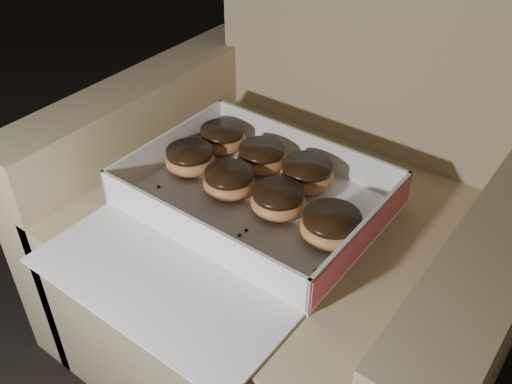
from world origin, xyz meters
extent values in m
cube|color=tan|center=(0.83, 0.55, 0.19)|extent=(0.66, 0.66, 0.39)
cube|color=tan|center=(0.83, 0.85, 0.62)|extent=(0.66, 0.13, 0.48)
cube|color=tan|center=(0.48, 0.55, 0.26)|extent=(0.11, 0.66, 0.51)
cube|color=tan|center=(1.19, 0.55, 0.26)|extent=(0.11, 0.66, 0.51)
cube|color=white|center=(0.80, 0.50, 0.39)|extent=(0.43, 0.32, 0.01)
cube|color=white|center=(0.80, 0.66, 0.42)|extent=(0.42, 0.01, 0.06)
cube|color=white|center=(0.80, 0.35, 0.42)|extent=(0.42, 0.01, 0.06)
cube|color=white|center=(0.59, 0.51, 0.42)|extent=(0.01, 0.32, 0.06)
cube|color=white|center=(1.01, 0.50, 0.42)|extent=(0.01, 0.32, 0.06)
cube|color=#C24E61|center=(1.01, 0.50, 0.42)|extent=(0.00, 0.31, 0.05)
cube|color=white|center=(0.79, 0.26, 0.39)|extent=(0.42, 0.18, 0.01)
ellipsoid|color=#C47F44|center=(0.64, 0.51, 0.42)|extent=(0.09, 0.09, 0.04)
cylinder|color=black|center=(0.64, 0.51, 0.43)|extent=(0.09, 0.09, 0.01)
ellipsoid|color=#C47F44|center=(0.85, 0.50, 0.42)|extent=(0.09, 0.09, 0.04)
cylinder|color=black|center=(0.85, 0.50, 0.44)|extent=(0.09, 0.09, 0.01)
ellipsoid|color=#C47F44|center=(0.64, 0.60, 0.42)|extent=(0.09, 0.09, 0.04)
cylinder|color=black|center=(0.64, 0.60, 0.43)|extent=(0.09, 0.09, 0.01)
ellipsoid|color=#C47F44|center=(0.75, 0.59, 0.42)|extent=(0.09, 0.09, 0.04)
cylinder|color=black|center=(0.75, 0.59, 0.43)|extent=(0.09, 0.09, 0.01)
ellipsoid|color=#C47F44|center=(0.84, 0.59, 0.42)|extent=(0.10, 0.10, 0.05)
cylinder|color=black|center=(0.84, 0.59, 0.44)|extent=(0.09, 0.09, 0.01)
ellipsoid|color=#C47F44|center=(0.74, 0.49, 0.42)|extent=(0.09, 0.09, 0.04)
cylinder|color=black|center=(0.74, 0.49, 0.43)|extent=(0.09, 0.09, 0.01)
ellipsoid|color=#C47F44|center=(0.95, 0.49, 0.42)|extent=(0.10, 0.10, 0.05)
cylinder|color=black|center=(0.95, 0.49, 0.44)|extent=(0.09, 0.09, 0.01)
ellipsoid|color=black|center=(0.83, 0.43, 0.40)|extent=(0.01, 0.01, 0.00)
ellipsoid|color=black|center=(0.83, 0.41, 0.40)|extent=(0.01, 0.01, 0.00)
ellipsoid|color=black|center=(0.97, 0.42, 0.40)|extent=(0.01, 0.01, 0.00)
ellipsoid|color=black|center=(0.63, 0.43, 0.40)|extent=(0.01, 0.01, 0.00)
camera|label=1|loc=(1.27, -0.13, 1.01)|focal=40.00mm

